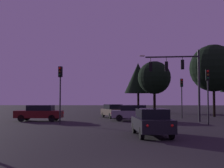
{
  "coord_description": "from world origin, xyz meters",
  "views": [
    {
      "loc": [
        -0.46,
        -7.7,
        2.0
      ],
      "look_at": [
        -1.52,
        17.28,
        3.35
      ],
      "focal_mm": 47.75,
      "sensor_mm": 36.0,
      "label": 1
    }
  ],
  "objects_px": {
    "traffic_light_corner_right": "(60,83)",
    "car_crossing_right": "(134,113)",
    "car_far_lane": "(113,111)",
    "traffic_light_median": "(208,85)",
    "tree_behind_sign": "(213,68)",
    "traffic_light_corner_left": "(182,90)",
    "car_nearside_lane": "(151,122)",
    "traffic_signal_mast_arm": "(180,72)",
    "tree_right_cluster": "(138,78)",
    "car_crossing_left": "(39,113)",
    "tree_center_horizon": "(154,78)"
  },
  "relations": [
    {
      "from": "traffic_light_corner_right",
      "to": "car_crossing_right",
      "type": "xyz_separation_m",
      "value": [
        6.36,
        3.9,
        -2.6
      ]
    },
    {
      "from": "traffic_light_corner_right",
      "to": "car_far_lane",
      "type": "distance_m",
      "value": 10.01
    },
    {
      "from": "traffic_light_median",
      "to": "tree_behind_sign",
      "type": "bearing_deg",
      "value": 71.36
    },
    {
      "from": "traffic_light_corner_left",
      "to": "car_nearside_lane",
      "type": "bearing_deg",
      "value": -106.41
    },
    {
      "from": "traffic_light_corner_left",
      "to": "car_far_lane",
      "type": "height_order",
      "value": "traffic_light_corner_left"
    },
    {
      "from": "car_crossing_right",
      "to": "traffic_signal_mast_arm",
      "type": "bearing_deg",
      "value": -10.25
    },
    {
      "from": "tree_behind_sign",
      "to": "traffic_light_corner_right",
      "type": "bearing_deg",
      "value": -145.03
    },
    {
      "from": "traffic_signal_mast_arm",
      "to": "traffic_light_median",
      "type": "relative_size",
      "value": 1.48
    },
    {
      "from": "traffic_signal_mast_arm",
      "to": "tree_behind_sign",
      "type": "distance_m",
      "value": 9.89
    },
    {
      "from": "tree_right_cluster",
      "to": "car_crossing_left",
      "type": "bearing_deg",
      "value": -114.78
    },
    {
      "from": "car_crossing_right",
      "to": "car_crossing_left",
      "type": "bearing_deg",
      "value": -176.61
    },
    {
      "from": "traffic_light_median",
      "to": "car_crossing_right",
      "type": "bearing_deg",
      "value": 144.31
    },
    {
      "from": "car_far_lane",
      "to": "car_crossing_left",
      "type": "bearing_deg",
      "value": -141.79
    },
    {
      "from": "traffic_signal_mast_arm",
      "to": "car_far_lane",
      "type": "bearing_deg",
      "value": 139.04
    },
    {
      "from": "traffic_light_corner_left",
      "to": "traffic_light_median",
      "type": "xyz_separation_m",
      "value": [
        0.53,
        -8.34,
        0.11
      ]
    },
    {
      "from": "car_crossing_right",
      "to": "car_far_lane",
      "type": "xyz_separation_m",
      "value": [
        -2.24,
        4.84,
        -0.0
      ]
    },
    {
      "from": "traffic_light_corner_left",
      "to": "traffic_light_corner_right",
      "type": "xyz_separation_m",
      "value": [
        -11.67,
        -8.05,
        0.32
      ]
    },
    {
      "from": "car_far_lane",
      "to": "tree_behind_sign",
      "type": "distance_m",
      "value": 13.22
    },
    {
      "from": "traffic_light_corner_right",
      "to": "tree_behind_sign",
      "type": "relative_size",
      "value": 0.56
    },
    {
      "from": "traffic_light_corner_right",
      "to": "car_crossing_right",
      "type": "distance_m",
      "value": 7.9
    },
    {
      "from": "tree_right_cluster",
      "to": "traffic_signal_mast_arm",
      "type": "bearing_deg",
      "value": -82.9
    },
    {
      "from": "tree_right_cluster",
      "to": "tree_center_horizon",
      "type": "bearing_deg",
      "value": -64.95
    },
    {
      "from": "traffic_light_corner_left",
      "to": "traffic_light_corner_right",
      "type": "height_order",
      "value": "traffic_light_corner_right"
    },
    {
      "from": "tree_behind_sign",
      "to": "tree_right_cluster",
      "type": "distance_m",
      "value": 16.92
    },
    {
      "from": "car_nearside_lane",
      "to": "car_crossing_left",
      "type": "bearing_deg",
      "value": 130.04
    },
    {
      "from": "tree_right_cluster",
      "to": "traffic_light_corner_right",
      "type": "bearing_deg",
      "value": -106.58
    },
    {
      "from": "traffic_light_corner_right",
      "to": "car_nearside_lane",
      "type": "height_order",
      "value": "traffic_light_corner_right"
    },
    {
      "from": "traffic_signal_mast_arm",
      "to": "tree_right_cluster",
      "type": "xyz_separation_m",
      "value": [
        -2.84,
        22.83,
        1.14
      ]
    },
    {
      "from": "traffic_light_median",
      "to": "traffic_signal_mast_arm",
      "type": "bearing_deg",
      "value": 115.33
    },
    {
      "from": "traffic_light_corner_right",
      "to": "traffic_light_median",
      "type": "bearing_deg",
      "value": -1.36
    },
    {
      "from": "traffic_signal_mast_arm",
      "to": "tree_center_horizon",
      "type": "distance_m",
      "value": 18.01
    },
    {
      "from": "traffic_light_corner_left",
      "to": "tree_right_cluster",
      "type": "height_order",
      "value": "tree_right_cluster"
    },
    {
      "from": "traffic_light_corner_right",
      "to": "car_crossing_left",
      "type": "bearing_deg",
      "value": 128.76
    },
    {
      "from": "traffic_signal_mast_arm",
      "to": "traffic_light_corner_left",
      "type": "distance_m",
      "value": 5.25
    },
    {
      "from": "car_nearside_lane",
      "to": "car_far_lane",
      "type": "xyz_separation_m",
      "value": [
        -2.79,
        16.82,
        -0.0
      ]
    },
    {
      "from": "car_nearside_lane",
      "to": "car_crossing_left",
      "type": "height_order",
      "value": "same"
    },
    {
      "from": "traffic_light_median",
      "to": "car_far_lane",
      "type": "bearing_deg",
      "value": 131.8
    },
    {
      "from": "tree_behind_sign",
      "to": "tree_center_horizon",
      "type": "bearing_deg",
      "value": 121.71
    },
    {
      "from": "traffic_signal_mast_arm",
      "to": "traffic_light_median",
      "type": "height_order",
      "value": "traffic_signal_mast_arm"
    },
    {
      "from": "traffic_signal_mast_arm",
      "to": "car_crossing_right",
      "type": "distance_m",
      "value": 5.73
    },
    {
      "from": "car_far_lane",
      "to": "traffic_signal_mast_arm",
      "type": "bearing_deg",
      "value": -40.96
    },
    {
      "from": "tree_center_horizon",
      "to": "traffic_light_median",
      "type": "bearing_deg",
      "value": -84.13
    },
    {
      "from": "car_nearside_lane",
      "to": "car_crossing_right",
      "type": "distance_m",
      "value": 12.0
    },
    {
      "from": "car_nearside_lane",
      "to": "car_crossing_left",
      "type": "xyz_separation_m",
      "value": [
        -9.62,
        11.45,
        0.0
      ]
    },
    {
      "from": "car_crossing_right",
      "to": "tree_center_horizon",
      "type": "bearing_deg",
      "value": 78.08
    },
    {
      "from": "traffic_light_corner_left",
      "to": "car_crossing_left",
      "type": "relative_size",
      "value": 0.98
    },
    {
      "from": "car_crossing_left",
      "to": "car_crossing_right",
      "type": "xyz_separation_m",
      "value": [
        9.06,
        0.54,
        0.0
      ]
    },
    {
      "from": "traffic_light_corner_right",
      "to": "traffic_signal_mast_arm",
      "type": "bearing_deg",
      "value": 16.55
    },
    {
      "from": "car_crossing_right",
      "to": "traffic_light_corner_left",
      "type": "bearing_deg",
      "value": 38.0
    },
    {
      "from": "traffic_light_corner_left",
      "to": "tree_right_cluster",
      "type": "bearing_deg",
      "value": 102.39
    }
  ]
}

